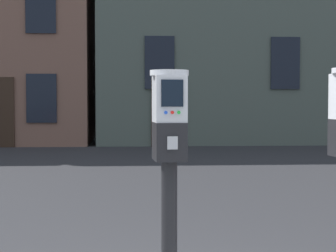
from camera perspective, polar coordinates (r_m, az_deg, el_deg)
The scene contains 1 object.
parking_meter_twin_adjacent at distance 3.22m, azimuth 0.12°, elevation -2.31°, with size 0.23×0.26×1.41m.
Camera 1 is at (-0.29, -3.32, 1.38)m, focal length 61.78 mm.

